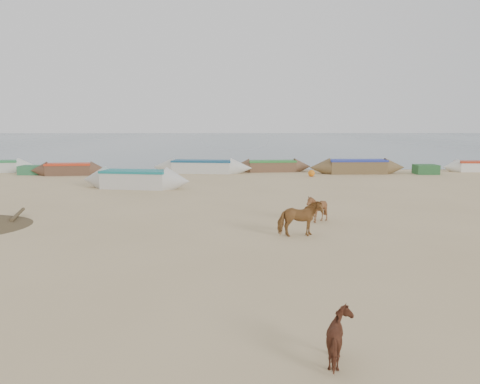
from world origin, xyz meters
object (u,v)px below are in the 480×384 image
cow_adult (300,219)px  calf_front (317,209)px  calf_right (343,338)px  near_canoe (136,179)px

cow_adult → calf_front: bearing=-32.7°
calf_front → calf_right: bearing=-8.6°
calf_right → near_canoe: (-6.87, 18.58, 0.10)m
calf_right → cow_adult: bearing=-15.0°
cow_adult → calf_right: size_ratio=1.75×
cow_adult → calf_right: 7.73m
cow_adult → calf_front: (0.91, 2.07, -0.08)m
calf_front → near_canoe: bearing=-137.6°
calf_front → calf_right: (-1.36, -9.78, -0.11)m
cow_adult → near_canoe: size_ratio=0.22×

